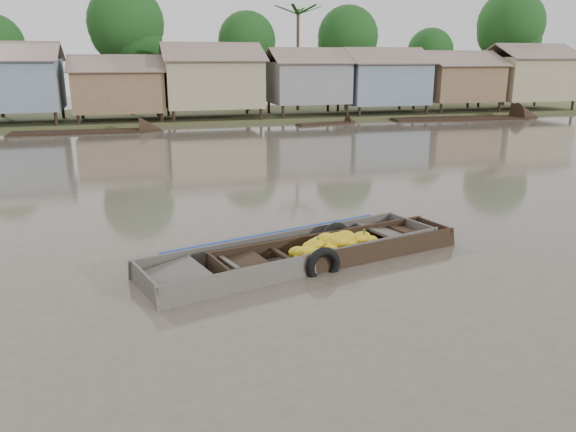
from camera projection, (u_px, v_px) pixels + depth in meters
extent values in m
plane|color=#544B40|center=(302.00, 269.00, 12.08)|extent=(120.00, 120.00, 0.00)
cube|color=#384723|center=(174.00, 117.00, 42.62)|extent=(120.00, 12.00, 0.50)
cube|color=slate|center=(10.00, 85.00, 35.89)|extent=(6.20, 5.20, 3.20)
cube|color=brown|center=(1.00, 51.00, 34.03)|extent=(6.60, 3.02, 1.28)
cube|color=brown|center=(9.00, 51.00, 36.63)|extent=(6.60, 3.02, 1.28)
cube|color=brown|center=(119.00, 91.00, 37.79)|extent=(5.80, 4.60, 2.70)
cube|color=brown|center=(117.00, 63.00, 36.14)|extent=(6.20, 2.67, 1.14)
cube|color=brown|center=(117.00, 63.00, 38.44)|extent=(6.20, 2.67, 1.14)
cube|color=gray|center=(212.00, 83.00, 39.32)|extent=(6.50, 5.30, 3.30)
cube|color=brown|center=(214.00, 52.00, 37.42)|extent=(6.90, 3.08, 1.31)
cube|color=brown|center=(208.00, 52.00, 40.07)|extent=(6.90, 3.08, 1.31)
cube|color=gray|center=(307.00, 82.00, 41.16)|extent=(5.40, 4.70, 2.90)
cube|color=brown|center=(313.00, 56.00, 39.47)|extent=(5.80, 2.73, 1.17)
cube|color=brown|center=(302.00, 56.00, 41.82)|extent=(5.80, 2.73, 1.17)
cube|color=slate|center=(382.00, 83.00, 42.77)|extent=(6.00, 5.00, 3.10)
cube|color=brown|center=(391.00, 56.00, 40.97)|extent=(6.40, 2.90, 1.24)
cube|color=brown|center=(376.00, 56.00, 43.47)|extent=(6.40, 2.90, 1.24)
cube|color=brown|center=(457.00, 83.00, 44.48)|extent=(5.70, 4.90, 2.80)
cube|color=brown|center=(469.00, 58.00, 42.75)|extent=(6.10, 2.85, 1.21)
cube|color=brown|center=(450.00, 58.00, 45.20)|extent=(6.10, 2.85, 1.21)
cube|color=gray|center=(527.00, 78.00, 46.12)|extent=(6.30, 5.10, 3.40)
cube|color=brown|center=(542.00, 51.00, 44.26)|extent=(6.70, 2.96, 1.26)
cube|color=brown|center=(519.00, 51.00, 46.81)|extent=(6.70, 2.96, 1.26)
cylinder|color=#473323|center=(130.00, 75.00, 40.98)|extent=(0.28, 0.28, 6.30)
sphere|color=#103313|center=(126.00, 23.00, 39.99)|extent=(5.40, 5.40, 5.40)
cylinder|color=#473323|center=(248.00, 80.00, 44.41)|extent=(0.28, 0.28, 5.25)
sphere|color=#103313|center=(247.00, 41.00, 43.59)|extent=(4.50, 4.50, 4.50)
cylinder|color=#473323|center=(347.00, 77.00, 45.53)|extent=(0.28, 0.28, 5.60)
sphere|color=#103313|center=(348.00, 36.00, 44.66)|extent=(4.80, 4.80, 4.80)
cylinder|color=#473323|center=(428.00, 82.00, 48.70)|extent=(0.28, 0.28, 4.55)
sphere|color=#103313|center=(430.00, 51.00, 47.99)|extent=(3.90, 3.90, 3.90)
cylinder|color=#473323|center=(506.00, 70.00, 49.32)|extent=(0.28, 0.28, 6.65)
sphere|color=#103313|center=(511.00, 24.00, 48.28)|extent=(5.70, 5.70, 5.70)
cylinder|color=#473323|center=(298.00, 62.00, 44.62)|extent=(0.24, 0.24, 8.00)
cube|color=black|center=(337.00, 260.00, 12.83)|extent=(5.88, 2.37, 0.08)
cube|color=black|center=(323.00, 243.00, 13.29)|extent=(5.79, 1.47, 0.55)
cube|color=black|center=(353.00, 259.00, 12.23)|extent=(5.79, 1.47, 0.55)
cube|color=black|center=(433.00, 232.00, 14.10)|extent=(0.35, 1.26, 0.52)
cube|color=black|center=(418.00, 233.00, 13.85)|extent=(1.23, 1.30, 0.20)
cube|color=black|center=(219.00, 273.00, 11.42)|extent=(0.35, 1.26, 0.52)
cube|color=black|center=(242.00, 266.00, 11.64)|extent=(1.23, 1.30, 0.20)
cube|color=black|center=(284.00, 256.00, 12.09)|extent=(0.37, 1.22, 0.05)
cube|color=black|center=(386.00, 237.00, 13.37)|extent=(0.37, 1.22, 0.05)
ellipsoid|color=gold|center=(331.00, 250.00, 12.31)|extent=(0.41, 0.33, 0.22)
ellipsoid|color=gold|center=(339.00, 240.00, 13.21)|extent=(0.44, 0.35, 0.24)
ellipsoid|color=gold|center=(354.00, 239.00, 13.30)|extent=(0.46, 0.37, 0.25)
ellipsoid|color=gold|center=(359.00, 239.00, 12.78)|extent=(0.42, 0.33, 0.23)
ellipsoid|color=gold|center=(326.00, 242.00, 12.81)|extent=(0.48, 0.38, 0.26)
ellipsoid|color=gold|center=(350.00, 252.00, 12.50)|extent=(0.43, 0.34, 0.24)
ellipsoid|color=gold|center=(353.00, 239.00, 12.83)|extent=(0.49, 0.39, 0.27)
ellipsoid|color=gold|center=(331.00, 244.00, 12.53)|extent=(0.50, 0.40, 0.27)
ellipsoid|color=gold|center=(319.00, 241.00, 12.83)|extent=(0.42, 0.34, 0.23)
ellipsoid|color=gold|center=(339.00, 240.00, 13.16)|extent=(0.46, 0.37, 0.25)
ellipsoid|color=gold|center=(326.00, 242.00, 12.71)|extent=(0.47, 0.37, 0.26)
ellipsoid|color=gold|center=(305.00, 253.00, 12.29)|extent=(0.54, 0.43, 0.29)
ellipsoid|color=gold|center=(317.00, 258.00, 12.15)|extent=(0.53, 0.42, 0.29)
ellipsoid|color=gold|center=(362.00, 237.00, 13.30)|extent=(0.52, 0.42, 0.28)
ellipsoid|color=gold|center=(343.00, 242.00, 12.65)|extent=(0.48, 0.38, 0.26)
ellipsoid|color=gold|center=(317.00, 254.00, 12.24)|extent=(0.47, 0.38, 0.26)
ellipsoid|color=gold|center=(338.00, 242.00, 12.51)|extent=(0.51, 0.40, 0.28)
ellipsoid|color=gold|center=(302.00, 258.00, 12.26)|extent=(0.41, 0.33, 0.23)
ellipsoid|color=gold|center=(345.00, 237.00, 12.73)|extent=(0.55, 0.43, 0.30)
ellipsoid|color=gold|center=(326.00, 239.00, 12.60)|extent=(0.51, 0.40, 0.28)
ellipsoid|color=gold|center=(313.00, 255.00, 12.21)|extent=(0.53, 0.42, 0.29)
ellipsoid|color=gold|center=(311.00, 246.00, 12.46)|extent=(0.46, 0.36, 0.25)
ellipsoid|color=gold|center=(382.00, 246.00, 12.91)|extent=(0.44, 0.35, 0.24)
ellipsoid|color=gold|center=(349.00, 244.00, 12.64)|extent=(0.46, 0.37, 0.25)
ellipsoid|color=gold|center=(298.00, 252.00, 12.41)|extent=(0.49, 0.39, 0.27)
ellipsoid|color=gold|center=(316.00, 244.00, 12.51)|extent=(0.53, 0.43, 0.29)
ellipsoid|color=gold|center=(370.00, 241.00, 12.96)|extent=(0.49, 0.39, 0.27)
ellipsoid|color=gold|center=(311.00, 262.00, 12.05)|extent=(0.42, 0.34, 0.23)
ellipsoid|color=gold|center=(319.00, 258.00, 12.17)|extent=(0.52, 0.41, 0.28)
ellipsoid|color=gold|center=(337.00, 237.00, 12.78)|extent=(0.41, 0.32, 0.22)
ellipsoid|color=gold|center=(333.00, 240.00, 12.79)|extent=(0.51, 0.40, 0.28)
ellipsoid|color=gold|center=(326.00, 242.00, 12.87)|extent=(0.43, 0.35, 0.24)
cylinder|color=#3F6626|center=(318.00, 241.00, 12.44)|extent=(0.04, 0.04, 0.19)
cylinder|color=#3F6626|center=(345.00, 236.00, 12.78)|extent=(0.04, 0.04, 0.19)
cylinder|color=#3F6626|center=(364.00, 233.00, 13.02)|extent=(0.04, 0.04, 0.19)
torus|color=black|center=(336.00, 238.00, 13.55)|extent=(0.83, 0.36, 0.80)
torus|color=black|center=(323.00, 266.00, 11.77)|extent=(0.85, 0.37, 0.82)
cube|color=#3D3934|center=(296.00, 264.00, 12.57)|extent=(7.04, 3.31, 0.08)
cube|color=#3D3934|center=(277.00, 244.00, 13.19)|extent=(6.82, 2.07, 0.56)
cube|color=#3D3934|center=(318.00, 266.00, 11.81)|extent=(6.82, 2.07, 0.56)
cube|color=#3D3934|center=(411.00, 230.00, 14.24)|extent=(0.53, 1.67, 0.53)
cube|color=#3D3934|center=(393.00, 231.00, 13.92)|extent=(1.55, 1.75, 0.23)
cube|color=#3D3934|center=(145.00, 286.00, 10.76)|extent=(0.53, 1.67, 0.53)
cube|color=#3D3934|center=(175.00, 276.00, 11.05)|extent=(1.55, 1.75, 0.23)
cube|color=#3D3934|center=(230.00, 263.00, 11.64)|extent=(0.55, 1.62, 0.05)
cube|color=#3D3934|center=(355.00, 237.00, 13.30)|extent=(0.55, 1.62, 0.05)
cube|color=#665E54|center=(296.00, 263.00, 12.56)|extent=(5.42, 2.73, 0.02)
cube|color=#0F2F98|center=(276.00, 234.00, 13.18)|extent=(5.50, 1.63, 0.14)
torus|color=olive|center=(382.00, 248.00, 13.46)|extent=(0.39, 0.39, 0.06)
torus|color=olive|center=(382.00, 246.00, 13.45)|extent=(0.32, 0.32, 0.06)
cube|color=black|center=(79.00, 134.00, 33.67)|extent=(7.75, 2.02, 0.35)
cube|color=black|center=(324.00, 125.00, 37.95)|extent=(4.07, 1.58, 0.35)
cube|color=black|center=(458.00, 120.00, 41.14)|extent=(10.16, 3.38, 0.35)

